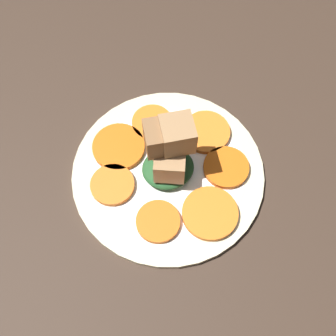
{
  "coord_description": "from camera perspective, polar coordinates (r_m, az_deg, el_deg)",
  "views": [
    {
      "loc": [
        7.92,
        26.16,
        59.94
      ],
      "look_at": [
        0.0,
        0.0,
        4.1
      ],
      "focal_mm": 45.0,
      "sensor_mm": 36.0,
      "label": 1
    }
  ],
  "objects": [
    {
      "name": "table_slab",
      "position": [
        0.65,
        0.0,
        -1.2
      ],
      "size": [
        120.0,
        120.0,
        2.0
      ],
      "primitive_type": "cube",
      "color": "#38281E",
      "rests_on": "ground"
    },
    {
      "name": "plate",
      "position": [
        0.64,
        0.0,
        -0.63
      ],
      "size": [
        28.89,
        28.89,
        1.05
      ],
      "color": "beige",
      "rests_on": "table_slab"
    },
    {
      "name": "carrot_slice_0",
      "position": [
        0.66,
        5.18,
        4.88
      ],
      "size": [
        7.46,
        7.46,
        0.85
      ],
      "primitive_type": "cylinder",
      "color": "orange",
      "rests_on": "plate"
    },
    {
      "name": "carrot_slice_1",
      "position": [
        0.67,
        -1.96,
        6.18
      ],
      "size": [
        6.43,
        6.43,
        0.85
      ],
      "primitive_type": "cylinder",
      "color": "orange",
      "rests_on": "plate"
    },
    {
      "name": "carrot_slice_2",
      "position": [
        0.65,
        -6.7,
        2.85
      ],
      "size": [
        8.04,
        8.04,
        0.85
      ],
      "primitive_type": "cylinder",
      "color": "#D45E12",
      "rests_on": "plate"
    },
    {
      "name": "carrot_slice_3",
      "position": [
        0.62,
        -7.45,
        -2.57
      ],
      "size": [
        6.49,
        6.49,
        0.85
      ],
      "primitive_type": "cylinder",
      "color": "orange",
      "rests_on": "plate"
    },
    {
      "name": "carrot_slice_4",
      "position": [
        0.6,
        -1.36,
        -7.26
      ],
      "size": [
        6.28,
        6.28,
        0.85
      ],
      "primitive_type": "cylinder",
      "color": "orange",
      "rests_on": "plate"
    },
    {
      "name": "carrot_slice_5",
      "position": [
        0.6,
        5.71,
        -6.11
      ],
      "size": [
        8.04,
        8.04,
        0.85
      ],
      "primitive_type": "cylinder",
      "color": "orange",
      "rests_on": "plate"
    },
    {
      "name": "carrot_slice_6",
      "position": [
        0.63,
        7.87,
        0.08
      ],
      "size": [
        6.84,
        6.84,
        0.85
      ],
      "primitive_type": "cylinder",
      "color": "#D35E12",
      "rests_on": "plate"
    },
    {
      "name": "center_pile",
      "position": [
        0.59,
        0.17,
        2.05
      ],
      "size": [
        7.82,
        7.55,
        10.85
      ],
      "color": "#235128",
      "rests_on": "plate"
    },
    {
      "name": "fork",
      "position": [
        0.66,
        0.6,
        4.35
      ],
      "size": [
        18.1,
        5.91,
        0.4
      ],
      "rotation": [
        0.0,
        0.0,
        -0.24
      ],
      "color": "silver",
      "rests_on": "plate"
    }
  ]
}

